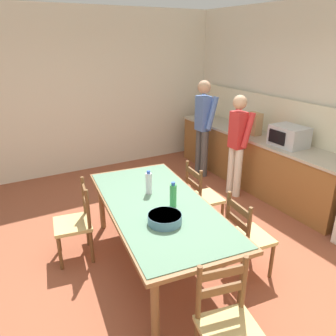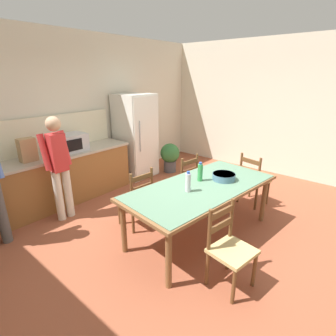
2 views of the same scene
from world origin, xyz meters
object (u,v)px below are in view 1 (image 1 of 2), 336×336
at_px(serving_bowl, 165,218).
at_px(paper_bag, 254,124).
at_px(chair_side_far_right, 247,237).
at_px(chair_side_far_left, 202,198).
at_px(dining_table, 158,210).
at_px(bottle_near_centre, 149,183).
at_px(person_at_sink, 203,124).
at_px(person_at_counter, 237,141).
at_px(chair_side_near_left, 76,223).
at_px(chair_head_end, 228,326).
at_px(microwave, 289,136).
at_px(bottle_off_centre, 173,195).

bearing_deg(serving_bowl, paper_bag, 121.59).
bearing_deg(chair_side_far_right, chair_side_far_left, -0.29).
bearing_deg(dining_table, bottle_near_centre, 173.41).
relative_size(person_at_sink, person_at_counter, 1.07).
bearing_deg(person_at_counter, chair_side_near_left, -171.45).
distance_m(paper_bag, chair_head_end, 3.67).
distance_m(microwave, chair_head_end, 3.21).
bearing_deg(dining_table, person_at_counter, 117.23).
relative_size(paper_bag, chair_side_far_left, 0.40).
xyz_separation_m(bottle_off_centre, serving_bowl, (0.25, -0.23, -0.07)).
height_order(bottle_near_centre, person_at_counter, person_at_counter).
distance_m(bottle_off_centre, person_at_counter, 2.09).
relative_size(paper_bag, chair_head_end, 0.40).
relative_size(microwave, person_at_sink, 0.29).
height_order(serving_bowl, chair_side_far_left, chair_side_far_left).
bearing_deg(dining_table, chair_head_end, -6.44).
bearing_deg(chair_side_far_right, microwave, -51.92).
bearing_deg(serving_bowl, person_at_counter, 123.74).
bearing_deg(person_at_sink, dining_table, -134.96).
xyz_separation_m(paper_bag, chair_side_far_left, (0.79, -1.55, -0.62)).
xyz_separation_m(bottle_off_centre, chair_side_far_left, (-0.52, 0.74, -0.44)).
bearing_deg(chair_head_end, person_at_sink, 69.81).
relative_size(bottle_near_centre, serving_bowl, 0.84).
relative_size(microwave, paper_bag, 1.39).
relative_size(bottle_off_centre, person_at_counter, 0.17).
bearing_deg(chair_head_end, person_at_counter, 60.88).
height_order(dining_table, serving_bowl, serving_bowl).
relative_size(chair_side_far_left, person_at_counter, 0.57).
distance_m(dining_table, chair_side_far_left, 0.97).
bearing_deg(person_at_counter, chair_side_far_right, -126.58).
xyz_separation_m(paper_bag, chair_side_far_right, (1.76, -1.67, -0.62)).
height_order(serving_bowl, chair_side_near_left, chair_side_near_left).
bearing_deg(chair_side_far_right, person_at_counter, -30.29).
height_order(bottle_near_centre, chair_side_far_left, bottle_near_centre).
distance_m(chair_side_far_right, chair_side_near_left, 1.88).
xyz_separation_m(person_at_sink, person_at_counter, (0.94, -0.02, -0.06)).
xyz_separation_m(chair_side_far_left, chair_side_far_right, (0.98, -0.11, 0.00)).
height_order(chair_side_near_left, person_at_counter, person_at_counter).
xyz_separation_m(dining_table, chair_side_far_left, (-0.40, 0.85, -0.25)).
bearing_deg(chair_side_near_left, person_at_counter, 107.67).
bearing_deg(chair_side_far_right, dining_table, 58.20).
distance_m(bottle_off_centre, serving_bowl, 0.35).
bearing_deg(chair_side_near_left, dining_table, 61.11).
distance_m(paper_bag, chair_side_near_left, 3.26).
xyz_separation_m(chair_head_end, person_at_counter, (-2.35, 2.05, 0.46)).
height_order(microwave, chair_head_end, microwave).
relative_size(chair_head_end, chair_side_far_right, 1.00).
bearing_deg(dining_table, person_at_sink, 135.04).
bearing_deg(dining_table, bottle_off_centre, 42.83).
relative_size(microwave, chair_head_end, 0.55).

